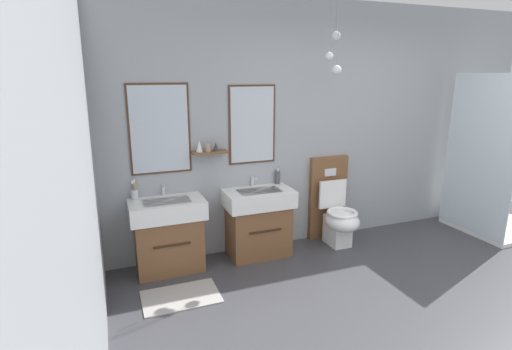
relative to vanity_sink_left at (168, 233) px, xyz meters
The scene contains 12 objects.
ground_plane 2.74m from the vanity_sink_left, 42.46° to the right, with size 6.68×5.47×0.10m, color #3D3D42.
wall_back 2.21m from the vanity_sink_left, ahead, with size 5.48×0.50×2.72m.
wall_left 2.18m from the vanity_sink_left, 110.54° to the right, with size 0.12×4.27×2.72m, color #999EA3.
bath_mat 0.69m from the vanity_sink_left, 90.00° to the right, with size 0.68×0.44×0.01m, color #9E9993.
vanity_sink_left is the anchor object (origin of this frame).
tap_on_left_sink 0.45m from the vanity_sink_left, 90.00° to the left, with size 0.03×0.13×0.11m.
vanity_sink_right 0.97m from the vanity_sink_left, ahead, with size 0.73×0.46×0.74m.
tap_on_right_sink 1.07m from the vanity_sink_left, ahead, with size 0.03×0.13×0.11m.
toilet 1.93m from the vanity_sink_left, ahead, with size 0.48×0.62×1.00m.
toothbrush_cup 0.52m from the vanity_sink_left, 152.48° to the left, with size 0.07×0.07×0.20m.
soap_dispenser 1.34m from the vanity_sink_left, ahead, with size 0.06×0.06×0.18m.
shower_tray 3.97m from the vanity_sink_left, ahead, with size 1.05×0.94×1.95m.
Camera 1 is at (-2.51, -1.95, 1.95)m, focal length 27.86 mm.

